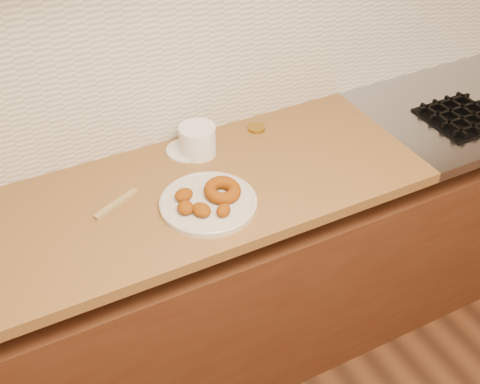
% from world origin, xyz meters
% --- Properties ---
extents(wall_back, '(4.00, 0.02, 2.70)m').
position_xyz_m(wall_back, '(0.00, 2.00, 1.35)').
color(wall_back, '#C9B497').
rests_on(wall_back, ground).
extents(base_cabinet, '(3.60, 0.60, 0.77)m').
position_xyz_m(base_cabinet, '(0.00, 1.69, 0.39)').
color(base_cabinet, '#4F2D18').
rests_on(base_cabinet, floor).
extents(butcher_block, '(2.30, 0.62, 0.04)m').
position_xyz_m(butcher_block, '(-0.65, 1.69, 0.88)').
color(butcher_block, brown).
rests_on(butcher_block, base_cabinet).
extents(backsplash, '(3.60, 0.02, 0.60)m').
position_xyz_m(backsplash, '(0.00, 1.99, 1.20)').
color(backsplash, silver).
rests_on(backsplash, wall_back).
extents(donut_plate, '(0.30, 0.30, 0.02)m').
position_xyz_m(donut_plate, '(-0.25, 1.58, 0.91)').
color(donut_plate, beige).
rests_on(donut_plate, butcher_block).
extents(ring_donut, '(0.16, 0.16, 0.05)m').
position_xyz_m(ring_donut, '(-0.20, 1.59, 0.94)').
color(ring_donut, '#934A09').
rests_on(ring_donut, donut_plate).
extents(fried_dough_chunks, '(0.15, 0.19, 0.04)m').
position_xyz_m(fried_dough_chunks, '(-0.30, 1.56, 0.94)').
color(fried_dough_chunks, '#934A09').
rests_on(fried_dough_chunks, donut_plate).
extents(plastic_tub, '(0.13, 0.13, 0.10)m').
position_xyz_m(plastic_tub, '(-0.17, 1.86, 0.95)').
color(plastic_tub, white).
rests_on(plastic_tub, butcher_block).
extents(tub_lid, '(0.18, 0.18, 0.01)m').
position_xyz_m(tub_lid, '(-0.20, 1.88, 0.90)').
color(tub_lid, white).
rests_on(tub_lid, butcher_block).
extents(brass_jar_lid, '(0.08, 0.08, 0.01)m').
position_xyz_m(brass_jar_lid, '(0.08, 1.90, 0.91)').
color(brass_jar_lid, '#A37B26').
rests_on(brass_jar_lid, butcher_block).
extents(wooden_utensil, '(0.16, 0.09, 0.01)m').
position_xyz_m(wooden_utensil, '(-0.51, 1.71, 0.91)').
color(wooden_utensil, '#9B8250').
rests_on(wooden_utensil, butcher_block).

